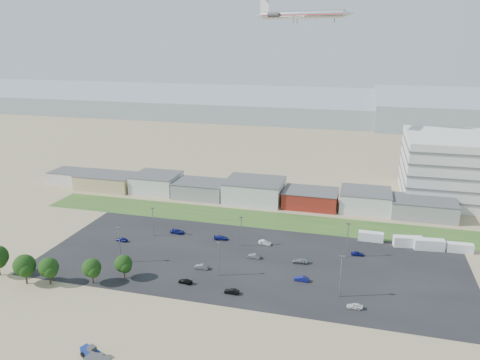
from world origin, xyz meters
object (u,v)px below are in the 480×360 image
(airliner, at_px, (302,15))
(parked_car_7, at_px, (254,256))
(parked_car_12, at_px, (300,261))
(parked_car_13, at_px, (232,291))
(parked_car_9, at_px, (177,231))
(telehandler, at_px, (90,351))
(parked_car_6, at_px, (221,238))
(parked_car_4, at_px, (201,267))
(box_trailer_a, at_px, (371,236))
(parked_car_8, at_px, (357,253))
(parked_car_3, at_px, (185,281))
(parked_car_1, at_px, (302,279))
(parked_car_2, at_px, (355,306))
(parked_car_5, at_px, (122,239))
(parked_car_11, at_px, (265,242))

(airliner, bearing_deg, parked_car_7, -77.50)
(parked_car_12, relative_size, parked_car_13, 1.17)
(parked_car_9, bearing_deg, telehandler, -166.66)
(telehandler, relative_size, parked_car_6, 1.49)
(airliner, bearing_deg, parked_car_13, -77.86)
(parked_car_7, bearing_deg, parked_car_4, -45.86)
(parked_car_6, relative_size, parked_car_9, 0.96)
(box_trailer_a, distance_m, parked_car_13, 53.58)
(parked_car_12, height_order, parked_car_13, parked_car_12)
(parked_car_9, bearing_deg, parked_car_13, -132.12)
(parked_car_4, distance_m, parked_car_7, 16.18)
(parked_car_4, xyz_separation_m, parked_car_8, (41.28, 19.78, -0.03))
(box_trailer_a, height_order, parked_car_3, box_trailer_a)
(airliner, distance_m, parked_car_6, 96.85)
(parked_car_1, bearing_deg, parked_car_12, -166.24)
(parked_car_6, bearing_deg, parked_car_13, -165.84)
(parked_car_13, bearing_deg, telehandler, -32.94)
(parked_car_4, bearing_deg, parked_car_2, 76.00)
(parked_car_2, height_order, parked_car_12, parked_car_2)
(parked_car_4, bearing_deg, parked_car_5, -111.16)
(parked_car_3, bearing_deg, parked_car_2, 96.89)
(parked_car_3, xyz_separation_m, parked_car_9, (-14.52, 29.80, 0.09))
(parked_car_11, xyz_separation_m, parked_car_12, (12.14, -9.66, -0.02))
(parked_car_7, xyz_separation_m, parked_car_13, (-0.83, -20.69, -0.00))
(parked_car_1, distance_m, parked_car_4, 27.58)
(parked_car_1, height_order, parked_car_9, parked_car_9)
(box_trailer_a, bearing_deg, parked_car_3, -138.45)
(parked_car_1, relative_size, parked_car_13, 1.03)
(telehandler, distance_m, airliner, 146.30)
(box_trailer_a, xyz_separation_m, parked_car_7, (-32.48, -21.27, -0.81))
(parked_car_4, relative_size, parked_car_9, 0.86)
(airliner, xyz_separation_m, parked_car_13, (-1.66, -96.69, -69.38))
(parked_car_1, bearing_deg, parked_car_7, -120.25)
(box_trailer_a, distance_m, parked_car_3, 61.29)
(parked_car_3, distance_m, parked_car_6, 28.70)
(parked_car_11, bearing_deg, box_trailer_a, -62.42)
(parked_car_6, height_order, parked_car_9, parked_car_6)
(telehandler, bearing_deg, parked_car_13, 77.30)
(parked_car_4, bearing_deg, parked_car_12, 110.90)
(parked_car_9, distance_m, parked_car_11, 29.40)
(parked_car_4, relative_size, parked_car_8, 1.08)
(airliner, relative_size, parked_car_11, 10.41)
(parked_car_8, bearing_deg, parked_car_5, 93.23)
(parked_car_3, bearing_deg, box_trailer_a, 138.76)
(airliner, distance_m, parked_car_12, 103.48)
(parked_car_12, bearing_deg, parked_car_7, -95.28)
(airliner, distance_m, parked_car_9, 99.47)
(parked_car_4, xyz_separation_m, parked_car_9, (-15.88, 21.25, -0.01))
(parked_car_2, bearing_deg, parked_car_11, -139.77)
(parked_car_4, bearing_deg, parked_car_9, -144.58)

